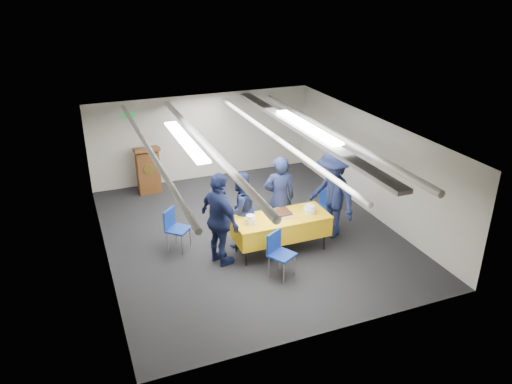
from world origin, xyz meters
TOP-DOWN VIEW (x-y plane):
  - ground at (0.00, 0.00)m, footprint 7.00×7.00m
  - room_shell at (0.09, 0.41)m, footprint 6.00×7.00m
  - serving_table at (0.32, -0.92)m, footprint 1.94×0.82m
  - sheet_cake at (0.30, -0.86)m, footprint 0.50×0.38m
  - plate_stack_left at (-0.34, -0.97)m, footprint 0.21×0.21m
  - plate_stack_right at (0.93, -0.97)m, footprint 0.25×0.25m
  - podium at (-1.60, 3.05)m, footprint 0.62×0.53m
  - chair_near at (-0.08, -1.70)m, footprint 0.57×0.57m
  - chair_right at (1.65, -0.30)m, footprint 0.55×0.55m
  - chair_left at (-1.64, -0.04)m, footprint 0.59×0.59m
  - sailor_a at (0.53, -0.37)m, footprint 0.74×0.57m
  - sailor_b at (-0.36, -0.40)m, footprint 0.94×0.82m
  - sailor_c at (-0.94, -0.91)m, footprint 0.77×1.19m
  - sailor_d at (1.60, -0.70)m, footprint 0.99×1.36m

SIDE VIEW (x-z plane):
  - ground at x=0.00m, z-range 0.00..0.00m
  - chair_near at x=-0.08m, z-range 0.10..0.97m
  - chair_right at x=1.65m, z-range 0.10..0.97m
  - chair_left at x=-1.64m, z-range 0.10..0.97m
  - serving_table at x=0.32m, z-range 0.17..0.94m
  - podium at x=-1.60m, z-range -0.01..1.24m
  - sailor_b at x=-0.36m, z-range 0.00..1.62m
  - sheet_cake at x=0.30m, z-range 0.77..0.86m
  - plate_stack_right at x=0.93m, z-range 0.76..0.92m
  - plate_stack_left at x=-0.34m, z-range 0.76..0.94m
  - sailor_a at x=0.53m, z-range 0.00..1.82m
  - sailor_c at x=-0.94m, z-range 0.00..1.88m
  - sailor_d at x=1.60m, z-range 0.00..1.90m
  - room_shell at x=0.09m, z-range 0.66..2.96m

